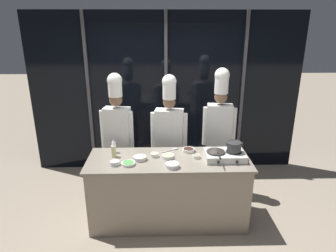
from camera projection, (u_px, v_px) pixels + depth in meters
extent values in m
plane|color=gray|center=(168.00, 219.00, 4.05)|extent=(24.00, 24.00, 0.00)
cube|color=black|center=(166.00, 94.00, 5.10)|extent=(4.57, 0.04, 2.70)
cube|color=#47474C|center=(89.00, 95.00, 5.02)|extent=(0.05, 0.05, 2.70)
cube|color=#47474C|center=(166.00, 95.00, 5.05)|extent=(0.05, 0.05, 2.70)
cube|color=#47474C|center=(242.00, 94.00, 5.09)|extent=(0.05, 0.05, 2.70)
cube|color=gray|center=(169.00, 191.00, 3.91)|extent=(1.98, 0.70, 0.86)
cube|color=gray|center=(169.00, 160.00, 3.76)|extent=(2.04, 0.74, 0.03)
cube|color=silver|center=(225.00, 155.00, 3.74)|extent=(0.49, 0.35, 0.09)
cylinder|color=black|center=(216.00, 152.00, 3.72)|extent=(0.20, 0.20, 0.01)
cylinder|color=black|center=(218.00, 162.00, 3.56)|extent=(0.03, 0.01, 0.03)
cylinder|color=black|center=(234.00, 152.00, 3.73)|extent=(0.20, 0.20, 0.01)
cylinder|color=black|center=(237.00, 162.00, 3.57)|extent=(0.03, 0.01, 0.03)
cylinder|color=#38332D|center=(216.00, 151.00, 3.72)|extent=(0.22, 0.22, 0.01)
cone|color=#38332D|center=(216.00, 150.00, 3.71)|extent=(0.24, 0.24, 0.05)
cylinder|color=black|center=(219.00, 156.00, 3.52)|extent=(0.02, 0.18, 0.02)
cylinder|color=#333335|center=(234.00, 147.00, 3.71)|extent=(0.17, 0.17, 0.12)
torus|color=#333335|center=(234.00, 143.00, 3.69)|extent=(0.18, 0.18, 0.01)
torus|color=#333335|center=(226.00, 144.00, 3.69)|extent=(0.01, 0.05, 0.05)
torus|color=#333335|center=(242.00, 144.00, 3.70)|extent=(0.01, 0.05, 0.05)
cylinder|color=white|center=(114.00, 147.00, 3.92)|extent=(0.05, 0.05, 0.14)
cone|color=white|center=(113.00, 141.00, 3.89)|extent=(0.04, 0.04, 0.04)
cylinder|color=beige|center=(114.00, 151.00, 3.79)|extent=(0.06, 0.06, 0.15)
cone|color=white|center=(113.00, 144.00, 3.76)|extent=(0.05, 0.05, 0.04)
cylinder|color=white|center=(115.00, 163.00, 3.58)|extent=(0.11, 0.11, 0.05)
torus|color=white|center=(115.00, 161.00, 3.58)|extent=(0.12, 0.12, 0.01)
cylinder|color=silver|center=(115.00, 162.00, 3.58)|extent=(0.09, 0.09, 0.03)
cylinder|color=white|center=(168.00, 156.00, 3.77)|extent=(0.15, 0.15, 0.04)
torus|color=white|center=(168.00, 155.00, 3.77)|extent=(0.15, 0.15, 0.01)
cylinder|color=#E0C689|center=(168.00, 156.00, 3.77)|extent=(0.12, 0.12, 0.02)
cylinder|color=white|center=(140.00, 158.00, 3.72)|extent=(0.16, 0.16, 0.05)
torus|color=white|center=(140.00, 157.00, 3.71)|extent=(0.16, 0.16, 0.01)
cylinder|color=beige|center=(140.00, 157.00, 3.71)|extent=(0.13, 0.13, 0.03)
cylinder|color=white|center=(155.00, 155.00, 3.81)|extent=(0.10, 0.10, 0.04)
torus|color=white|center=(155.00, 153.00, 3.80)|extent=(0.11, 0.11, 0.01)
cylinder|color=#EAA893|center=(155.00, 154.00, 3.81)|extent=(0.09, 0.09, 0.02)
cylinder|color=white|center=(172.00, 166.00, 3.53)|extent=(0.16, 0.16, 0.05)
torus|color=white|center=(172.00, 164.00, 3.52)|extent=(0.16, 0.16, 0.01)
cylinder|color=silver|center=(172.00, 165.00, 3.52)|extent=(0.13, 0.13, 0.03)
cylinder|color=white|center=(128.00, 164.00, 3.59)|extent=(0.16, 0.16, 0.03)
torus|color=white|center=(128.00, 163.00, 3.59)|extent=(0.17, 0.17, 0.01)
cylinder|color=#4C9E47|center=(128.00, 163.00, 3.59)|extent=(0.13, 0.13, 0.02)
cylinder|color=white|center=(196.00, 156.00, 3.77)|extent=(0.09, 0.09, 0.04)
torus|color=white|center=(196.00, 155.00, 3.77)|extent=(0.10, 0.10, 0.01)
cylinder|color=#9E896B|center=(196.00, 156.00, 3.77)|extent=(0.08, 0.08, 0.02)
cylinder|color=white|center=(188.00, 150.00, 3.96)|extent=(0.16, 0.16, 0.04)
torus|color=white|center=(189.00, 149.00, 3.95)|extent=(0.17, 0.17, 0.01)
cylinder|color=#382319|center=(189.00, 149.00, 3.96)|extent=(0.13, 0.13, 0.02)
cube|color=#B2B5BA|center=(167.00, 151.00, 3.97)|extent=(0.15, 0.11, 0.01)
ellipsoid|color=#B2B5BA|center=(175.00, 149.00, 4.04)|extent=(0.10, 0.09, 0.02)
cylinder|color=#232326|center=(126.00, 172.00, 4.50)|extent=(0.10, 0.10, 0.76)
cylinder|color=#232326|center=(114.00, 171.00, 4.53)|extent=(0.10, 0.10, 0.76)
cube|color=white|center=(117.00, 129.00, 4.29)|extent=(0.40, 0.25, 0.62)
cylinder|color=white|center=(131.00, 131.00, 4.23)|extent=(0.07, 0.07, 0.57)
cylinder|color=white|center=(103.00, 129.00, 4.29)|extent=(0.07, 0.07, 0.57)
sphere|color=brown|center=(116.00, 100.00, 4.15)|extent=(0.18, 0.18, 0.18)
cylinder|color=white|center=(115.00, 89.00, 4.09)|extent=(0.19, 0.19, 0.22)
sphere|color=white|center=(115.00, 80.00, 4.06)|extent=(0.21, 0.21, 0.21)
cylinder|color=#4C4C51|center=(176.00, 171.00, 4.54)|extent=(0.10, 0.10, 0.74)
cylinder|color=#4C4C51|center=(162.00, 171.00, 4.57)|extent=(0.10, 0.10, 0.74)
cube|color=white|center=(169.00, 130.00, 4.33)|extent=(0.43, 0.26, 0.60)
cylinder|color=white|center=(185.00, 132.00, 4.29)|extent=(0.08, 0.08, 0.55)
cylinder|color=white|center=(154.00, 131.00, 4.33)|extent=(0.08, 0.08, 0.55)
sphere|color=brown|center=(169.00, 102.00, 4.20)|extent=(0.18, 0.18, 0.18)
cylinder|color=white|center=(169.00, 90.00, 4.14)|extent=(0.19, 0.19, 0.24)
sphere|color=white|center=(169.00, 82.00, 4.10)|extent=(0.20, 0.20, 0.20)
cylinder|color=#2D3856|center=(223.00, 168.00, 4.60)|extent=(0.09, 0.09, 0.77)
cylinder|color=#2D3856|center=(210.00, 168.00, 4.62)|extent=(0.09, 0.09, 0.77)
cube|color=white|center=(219.00, 125.00, 4.38)|extent=(0.39, 0.24, 0.62)
cylinder|color=white|center=(233.00, 127.00, 4.33)|extent=(0.07, 0.07, 0.57)
cylinder|color=white|center=(205.00, 126.00, 4.38)|extent=(0.07, 0.07, 0.57)
sphere|color=brown|center=(221.00, 97.00, 4.24)|extent=(0.18, 0.18, 0.18)
cylinder|color=white|center=(222.00, 84.00, 4.18)|extent=(0.19, 0.19, 0.26)
sphere|color=white|center=(222.00, 75.00, 4.14)|extent=(0.21, 0.21, 0.21)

